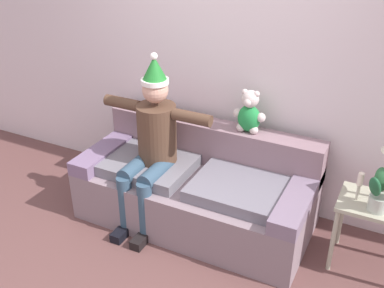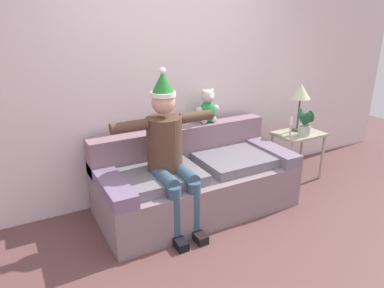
% 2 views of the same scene
% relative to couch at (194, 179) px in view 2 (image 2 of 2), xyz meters
% --- Properties ---
extents(ground_plane, '(10.00, 10.00, 0.00)m').
position_rel_couch_xyz_m(ground_plane, '(0.00, -0.99, -0.33)').
color(ground_plane, brown).
extents(back_wall, '(7.00, 0.10, 2.70)m').
position_rel_couch_xyz_m(back_wall, '(0.00, 0.56, 1.02)').
color(back_wall, silver).
rests_on(back_wall, ground_plane).
extents(couch, '(2.04, 0.95, 0.83)m').
position_rel_couch_xyz_m(couch, '(0.00, 0.00, 0.00)').
color(couch, gray).
rests_on(couch, ground_plane).
extents(person_seated, '(1.02, 0.77, 1.53)m').
position_rel_couch_xyz_m(person_seated, '(-0.36, -0.16, 0.45)').
color(person_seated, '#503728').
rests_on(person_seated, ground_plane).
extents(teddy_bear, '(0.29, 0.17, 0.38)m').
position_rel_couch_xyz_m(teddy_bear, '(0.34, 0.30, 0.67)').
color(teddy_bear, '#21883F').
rests_on(teddy_bear, couch).
extents(side_table, '(0.58, 0.42, 0.60)m').
position_rel_couch_xyz_m(side_table, '(1.49, 0.03, 0.17)').
color(side_table, '#A7A68E').
rests_on(side_table, ground_plane).
extents(table_lamp, '(0.24, 0.24, 0.59)m').
position_rel_couch_xyz_m(table_lamp, '(1.54, 0.12, 0.74)').
color(table_lamp, '#4C4C3D').
rests_on(table_lamp, side_table).
extents(potted_plant, '(0.25, 0.26, 0.33)m').
position_rel_couch_xyz_m(potted_plant, '(1.48, -0.06, 0.43)').
color(potted_plant, '#B2BAAD').
rests_on(potted_plant, side_table).
extents(candle_tall, '(0.04, 0.04, 0.23)m').
position_rel_couch_xyz_m(candle_tall, '(1.33, 0.01, 0.42)').
color(candle_tall, beige).
rests_on(candle_tall, side_table).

